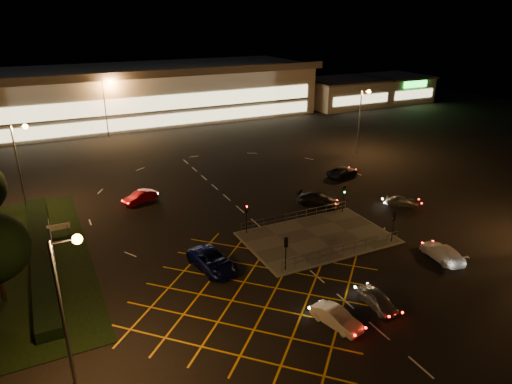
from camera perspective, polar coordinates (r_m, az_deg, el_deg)
name	(u,v)px	position (r m, az deg, el deg)	size (l,w,h in m)	color
ground	(290,234)	(46.99, 4.29, -5.26)	(180.00, 180.00, 0.00)	black
pedestrian_island	(317,238)	(46.43, 7.69, -5.67)	(14.00, 9.00, 0.12)	#4C4944
hedge	(42,253)	(46.77, -25.21, -6.88)	(2.00, 26.00, 1.00)	black
supermarket	(143,92)	(101.50, -13.94, 11.98)	(72.00, 26.50, 10.50)	beige
retail_unit_a	(343,92)	(113.94, 10.80, 12.15)	(18.80, 14.80, 6.35)	beige
retail_unit_b	(394,88)	(124.09, 16.89, 12.37)	(14.80, 14.80, 6.35)	beige
streetlight_sw	(67,294)	(28.04, -22.53, -11.67)	(1.78, 0.56, 10.03)	slate
streetlight_nw	(21,156)	(55.91, -27.31, 4.00)	(1.78, 0.56, 10.03)	slate
streetlight_ne	(362,113)	(73.93, 13.14, 9.63)	(1.78, 0.56, 10.03)	slate
streetlight_far_left	(107,101)	(86.05, -18.14, 10.76)	(1.78, 0.56, 10.03)	slate
streetlight_far_right	(296,85)	(101.54, 5.03, 13.23)	(1.78, 0.56, 10.03)	slate
signal_sw	(286,247)	(39.51, 3.76, -6.88)	(0.28, 0.30, 3.15)	black
signal_se	(394,221)	(46.14, 16.82, -3.45)	(0.28, 0.30, 3.15)	black
signal_nw	(246,213)	(45.86, -1.21, -2.62)	(0.28, 0.30, 3.15)	black
signal_ne	(344,193)	(51.68, 10.93, -0.16)	(0.28, 0.30, 3.15)	black
car_near_silver	(378,300)	(37.08, 14.98, -12.87)	(1.52, 3.78, 1.29)	#B3B5BA
car_queue_white	(336,318)	(34.55, 10.03, -15.22)	(1.39, 3.98, 1.31)	silver
car_left_blue	(213,261)	(40.71, -5.46, -8.58)	(2.60, 5.63, 1.57)	#0E1655
car_far_dkgrey	(318,200)	(53.84, 7.81, -0.96)	(1.99, 4.90, 1.42)	black
car_right_silver	(402,201)	(55.76, 17.77, -1.11)	(1.51, 3.74, 1.28)	#AEB2B6
car_circ_red	(140,197)	(55.93, -14.28, -0.60)	(1.45, 4.17, 1.37)	maroon
car_east_grey	(343,172)	(63.95, 10.78, 2.50)	(2.23, 4.84, 1.34)	black
car_approach_white	(442,252)	(45.40, 22.27, -6.98)	(1.95, 4.80, 1.39)	white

